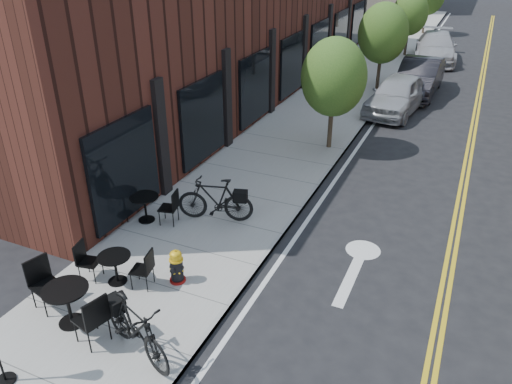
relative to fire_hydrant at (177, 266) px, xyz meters
The scene contains 15 objects.
ground 1.52m from the fire_hydrant, 11.02° to the right, with size 120.00×120.00×0.00m, color black.
sidewalk_near 9.75m from the fire_hydrant, 93.47° to the left, with size 4.00×70.00×0.12m, color #9E9B93.
building_near 14.94m from the fire_hydrant, 110.34° to the left, with size 5.00×28.00×7.00m, color #3F1C14.
tree_near_a 9.01m from the fire_hydrant, 84.69° to the left, with size 2.20×2.20×3.81m.
tree_near_b 16.89m from the fire_hydrant, 87.22° to the left, with size 2.30×2.30×3.98m.
tree_near_c 24.82m from the fire_hydrant, 88.12° to the left, with size 2.10×2.10×3.67m.
fire_hydrant is the anchor object (origin of this frame).
bicycle_left 2.72m from the fire_hydrant, 100.12° to the left, with size 0.57×2.01×1.21m, color black.
bicycle_right 2.17m from the fire_hydrant, 76.77° to the right, with size 0.56×2.00×1.20m, color black.
bistro_set_a 1.32m from the fire_hydrant, 154.59° to the right, with size 1.69×0.84×0.89m.
bistro_set_b 2.32m from the fire_hydrant, 120.98° to the right, with size 2.08×1.07×1.09m.
bistro_set_c 2.84m from the fire_hydrant, 138.84° to the left, with size 1.77×0.89×0.93m.
parked_car_a 14.07m from the fire_hydrant, 80.96° to the left, with size 1.83×4.55×1.55m, color #A5A7AD.
parked_car_b 17.26m from the fire_hydrant, 81.13° to the left, with size 1.72×4.93×1.62m, color black.
parked_car_c 24.44m from the fire_hydrant, 83.93° to the left, with size 2.26×5.56×1.61m, color #B4B4B9.
Camera 1 is at (3.75, -7.04, 6.97)m, focal length 35.00 mm.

